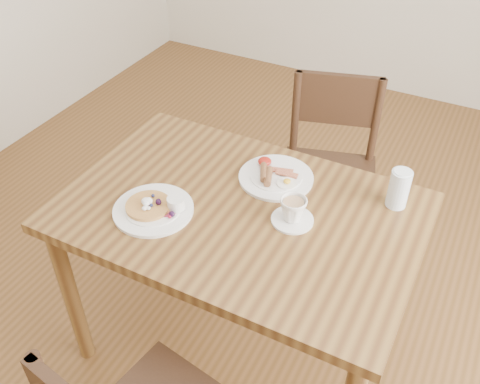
{
  "coord_description": "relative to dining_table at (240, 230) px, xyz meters",
  "views": [
    {
      "loc": [
        0.63,
        -1.21,
        1.93
      ],
      "look_at": [
        0.0,
        0.0,
        0.82
      ],
      "focal_mm": 40.0,
      "sensor_mm": 36.0,
      "label": 1
    }
  ],
  "objects": [
    {
      "name": "ground",
      "position": [
        0.0,
        0.0,
        -0.65
      ],
      "size": [
        5.0,
        5.0,
        0.0
      ],
      "primitive_type": "plane",
      "color": "brown",
      "rests_on": "ground"
    },
    {
      "name": "dining_table",
      "position": [
        0.0,
        0.0,
        0.0
      ],
      "size": [
        1.2,
        0.8,
        0.75
      ],
      "color": "brown",
      "rests_on": "ground"
    },
    {
      "name": "chair_far",
      "position": [
        0.09,
        0.71,
        -0.16
      ],
      "size": [
        0.52,
        0.52,
        0.88
      ],
      "rotation": [
        0.0,
        0.0,
        3.42
      ],
      "color": "#311E11",
      "rests_on": "ground"
    },
    {
      "name": "pancake_plate",
      "position": [
        -0.25,
        -0.14,
        0.11
      ],
      "size": [
        0.27,
        0.27,
        0.06
      ],
      "color": "white",
      "rests_on": "dining_table"
    },
    {
      "name": "breakfast_plate",
      "position": [
        0.04,
        0.2,
        0.11
      ],
      "size": [
        0.27,
        0.27,
        0.04
      ],
      "color": "white",
      "rests_on": "dining_table"
    },
    {
      "name": "teacup_saucer",
      "position": [
        0.18,
        0.02,
        0.14
      ],
      "size": [
        0.14,
        0.14,
        0.09
      ],
      "color": "white",
      "rests_on": "dining_table"
    },
    {
      "name": "water_glass",
      "position": [
        0.46,
        0.26,
        0.17
      ],
      "size": [
        0.07,
        0.07,
        0.14
      ],
      "primitive_type": "cylinder",
      "color": "silver",
      "rests_on": "dining_table"
    }
  ]
}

